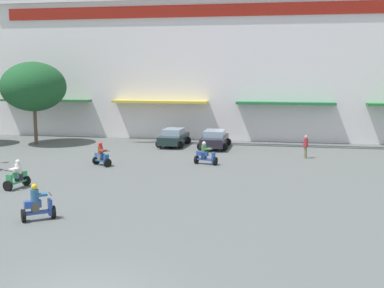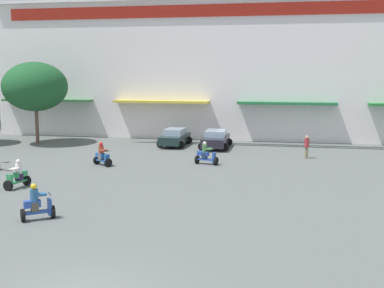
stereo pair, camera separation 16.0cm
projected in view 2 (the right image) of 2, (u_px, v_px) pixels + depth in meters
name	position (u px, v px, depth m)	size (l,w,h in m)	color
ground_plane	(181.00, 186.00, 25.69)	(128.00, 128.00, 0.00)	#595E5C
colonial_building	(234.00, 25.00, 47.43)	(41.80, 19.11, 22.97)	white
plaza_tree_2	(35.00, 87.00, 39.51)	(5.10, 5.38, 6.62)	brown
parked_car_0	(175.00, 137.00, 39.03)	(2.32, 4.12, 1.38)	#1B2C2B
parked_car_1	(216.00, 139.00, 37.91)	(2.35, 4.26, 1.39)	#22202A
scooter_rider_2	(102.00, 156.00, 31.03)	(1.43, 1.20, 1.49)	black
scooter_rider_3	(206.00, 155.00, 31.42)	(1.54, 0.87, 1.47)	black
scooter_rider_4	(18.00, 176.00, 25.20)	(0.82, 1.54, 1.47)	black
scooter_rider_6	(37.00, 205.00, 19.81)	(1.36, 1.20, 1.51)	black
pedestrian_0	(307.00, 145.00, 33.49)	(0.46, 0.46, 1.58)	#7A7452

